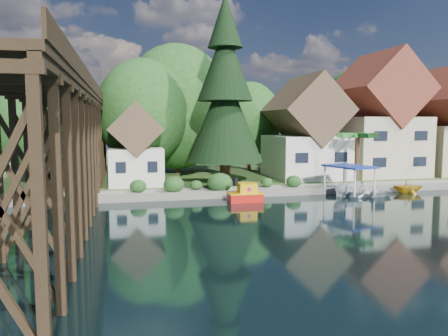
{
  "coord_description": "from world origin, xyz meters",
  "views": [
    {
      "loc": [
        -12.17,
        -27.79,
        6.45
      ],
      "look_at": [
        -4.33,
        6.0,
        2.8
      ],
      "focal_mm": 35.0,
      "sensor_mm": 36.0,
      "label": 1
    }
  ],
  "objects_px": {
    "trestle_bridge": "(68,138)",
    "house_center": "(378,122)",
    "palm_tree": "(358,137)",
    "boat_yellow": "(408,185)",
    "house_left": "(306,134)",
    "conifer": "(225,94)",
    "shed": "(136,150)",
    "boat_canopy": "(349,183)",
    "boat_white_a": "(369,191)",
    "tugboat": "(246,194)"
  },
  "relations": [
    {
      "from": "boat_white_a",
      "to": "conifer",
      "type": "bearing_deg",
      "value": 72.69
    },
    {
      "from": "boat_canopy",
      "to": "palm_tree",
      "type": "bearing_deg",
      "value": 51.53
    },
    {
      "from": "conifer",
      "to": "boat_white_a",
      "type": "bearing_deg",
      "value": -30.23
    },
    {
      "from": "tugboat",
      "to": "boat_white_a",
      "type": "bearing_deg",
      "value": 1.18
    },
    {
      "from": "conifer",
      "to": "boat_canopy",
      "type": "distance_m",
      "value": 13.99
    },
    {
      "from": "house_left",
      "to": "shed",
      "type": "xyz_separation_m",
      "value": [
        -18.0,
        -1.5,
        -1.31
      ]
    },
    {
      "from": "shed",
      "to": "boat_canopy",
      "type": "relative_size",
      "value": 1.64
    },
    {
      "from": "trestle_bridge",
      "to": "tugboat",
      "type": "relative_size",
      "value": 15.75
    },
    {
      "from": "conifer",
      "to": "boat_yellow",
      "type": "relative_size",
      "value": 6.58
    },
    {
      "from": "boat_white_a",
      "to": "boat_yellow",
      "type": "distance_m",
      "value": 4.45
    },
    {
      "from": "conifer",
      "to": "palm_tree",
      "type": "relative_size",
      "value": 3.41
    },
    {
      "from": "house_center",
      "to": "boat_white_a",
      "type": "xyz_separation_m",
      "value": [
        -7.19,
        -10.32,
        -5.99
      ]
    },
    {
      "from": "boat_yellow",
      "to": "conifer",
      "type": "bearing_deg",
      "value": 80.87
    },
    {
      "from": "house_left",
      "to": "tugboat",
      "type": "height_order",
      "value": "house_left"
    },
    {
      "from": "trestle_bridge",
      "to": "boat_yellow",
      "type": "bearing_deg",
      "value": 3.41
    },
    {
      "from": "boat_canopy",
      "to": "tugboat",
      "type": "bearing_deg",
      "value": -175.33
    },
    {
      "from": "house_left",
      "to": "shed",
      "type": "relative_size",
      "value": 1.4
    },
    {
      "from": "house_left",
      "to": "tugboat",
      "type": "bearing_deg",
      "value": -133.48
    },
    {
      "from": "boat_canopy",
      "to": "trestle_bridge",
      "type": "bearing_deg",
      "value": -176.14
    },
    {
      "from": "trestle_bridge",
      "to": "palm_tree",
      "type": "distance_m",
      "value": 26.15
    },
    {
      "from": "conifer",
      "to": "boat_yellow",
      "type": "distance_m",
      "value": 18.86
    },
    {
      "from": "tugboat",
      "to": "boat_yellow",
      "type": "height_order",
      "value": "tugboat"
    },
    {
      "from": "tugboat",
      "to": "boat_white_a",
      "type": "xyz_separation_m",
      "value": [
        11.35,
        0.23,
        -0.18
      ]
    },
    {
      "from": "house_left",
      "to": "boat_white_a",
      "type": "bearing_deg",
      "value": -79.55
    },
    {
      "from": "palm_tree",
      "to": "boat_white_a",
      "type": "distance_m",
      "value": 6.05
    },
    {
      "from": "house_left",
      "to": "boat_canopy",
      "type": "distance_m",
      "value": 10.09
    },
    {
      "from": "trestle_bridge",
      "to": "boat_canopy",
      "type": "height_order",
      "value": "trestle_bridge"
    },
    {
      "from": "palm_tree",
      "to": "boat_canopy",
      "type": "distance_m",
      "value": 5.68
    },
    {
      "from": "boat_white_a",
      "to": "boat_yellow",
      "type": "xyz_separation_m",
      "value": [
        4.38,
        0.73,
        0.29
      ]
    },
    {
      "from": "house_left",
      "to": "conifer",
      "type": "xyz_separation_m",
      "value": [
        -9.63,
        -3.15,
        3.94
      ]
    },
    {
      "from": "trestle_bridge",
      "to": "house_left",
      "type": "relative_size",
      "value": 4.01
    },
    {
      "from": "trestle_bridge",
      "to": "boat_white_a",
      "type": "distance_m",
      "value": 25.32
    },
    {
      "from": "house_center",
      "to": "boat_canopy",
      "type": "relative_size",
      "value": 2.9
    },
    {
      "from": "house_center",
      "to": "tugboat",
      "type": "distance_m",
      "value": 22.11
    },
    {
      "from": "shed",
      "to": "boat_white_a",
      "type": "distance_m",
      "value": 21.76
    },
    {
      "from": "house_left",
      "to": "boat_canopy",
      "type": "xyz_separation_m",
      "value": [
        0.14,
        -9.27,
        -3.99
      ]
    },
    {
      "from": "trestle_bridge",
      "to": "house_center",
      "type": "xyz_separation_m",
      "value": [
        32.0,
        11.33,
        1.07
      ]
    },
    {
      "from": "house_center",
      "to": "shed",
      "type": "distance_m",
      "value": 27.2
    },
    {
      "from": "shed",
      "to": "house_left",
      "type": "bearing_deg",
      "value": 4.77
    },
    {
      "from": "house_center",
      "to": "boat_white_a",
      "type": "bearing_deg",
      "value": -124.85
    },
    {
      "from": "trestle_bridge",
      "to": "conifer",
      "type": "distance_m",
      "value": 15.86
    },
    {
      "from": "shed",
      "to": "boat_white_a",
      "type": "xyz_separation_m",
      "value": [
        19.81,
        -8.32,
        -3.4
      ]
    },
    {
      "from": "boat_yellow",
      "to": "house_left",
      "type": "bearing_deg",
      "value": 45.7
    },
    {
      "from": "tugboat",
      "to": "shed",
      "type": "bearing_deg",
      "value": 134.69
    },
    {
      "from": "boat_canopy",
      "to": "boat_yellow",
      "type": "xyz_separation_m",
      "value": [
        6.06,
        0.18,
        -0.44
      ]
    },
    {
      "from": "house_left",
      "to": "boat_yellow",
      "type": "bearing_deg",
      "value": -55.73
    },
    {
      "from": "palm_tree",
      "to": "boat_yellow",
      "type": "distance_m",
      "value": 6.36
    },
    {
      "from": "tugboat",
      "to": "boat_white_a",
      "type": "height_order",
      "value": "tugboat"
    },
    {
      "from": "trestle_bridge",
      "to": "house_center",
      "type": "distance_m",
      "value": 33.96
    },
    {
      "from": "palm_tree",
      "to": "boat_yellow",
      "type": "xyz_separation_m",
      "value": [
        3.49,
        -3.05,
        -4.35
      ]
    }
  ]
}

